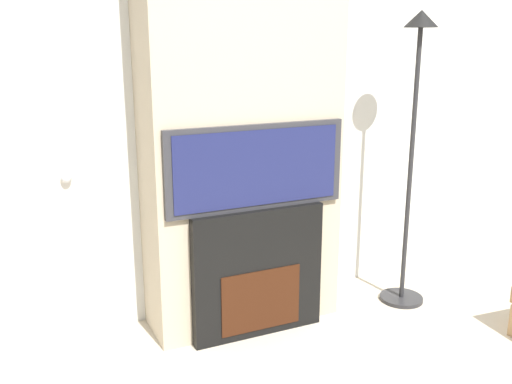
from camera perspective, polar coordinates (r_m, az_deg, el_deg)
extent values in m
cube|color=silver|center=(3.51, -3.07, 9.40)|extent=(6.00, 0.06, 2.70)
cube|color=tan|center=(3.30, -1.52, 9.05)|extent=(1.14, 0.41, 2.70)
cube|color=black|center=(3.36, 0.00, -7.94)|extent=(0.80, 0.14, 0.77)
cube|color=#33160A|center=(3.36, 0.53, -10.79)|extent=(0.50, 0.01, 0.37)
cube|color=#2D2D33|center=(3.17, 0.00, 2.52)|extent=(1.06, 0.06, 0.48)
cube|color=#191E4C|center=(3.14, 0.25, 2.40)|extent=(0.98, 0.01, 0.42)
cylinder|color=#262628|center=(4.01, 14.31, -10.24)|extent=(0.28, 0.28, 0.03)
cylinder|color=#262628|center=(3.73, 15.18, 2.11)|extent=(0.03, 0.03, 1.74)
cone|color=black|center=(3.64, 16.20, 16.32)|extent=(0.21, 0.21, 0.10)
cube|color=silver|center=(3.27, -24.18, 1.61)|extent=(0.92, 0.04, 2.02)
sphere|color=silver|center=(3.25, -18.42, 1.38)|extent=(0.06, 0.06, 0.06)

